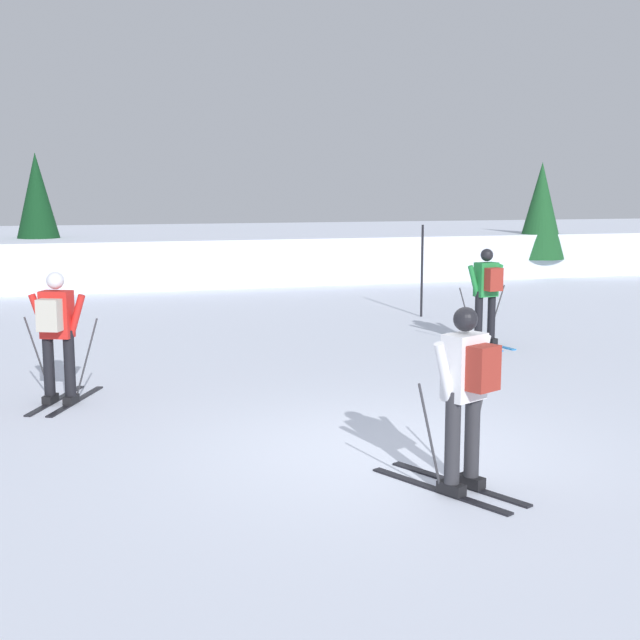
{
  "coord_description": "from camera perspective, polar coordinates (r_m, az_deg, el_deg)",
  "views": [
    {
      "loc": [
        -3.16,
        -8.17,
        2.74
      ],
      "look_at": [
        0.33,
        3.31,
        0.9
      ],
      "focal_mm": 48.03,
      "sensor_mm": 36.0,
      "label": 1
    }
  ],
  "objects": [
    {
      "name": "ground_plane",
      "position": [
        9.18,
        4.09,
        -8.68
      ],
      "size": [
        120.0,
        120.0,
        0.0
      ],
      "primitive_type": "plane",
      "color": "silver"
    },
    {
      "name": "far_snow_ridge",
      "position": [
        27.98,
        -10.39,
        4.35
      ],
      "size": [
        80.0,
        9.09,
        1.35
      ],
      "primitive_type": "cube",
      "color": "silver",
      "rests_on": "ground"
    },
    {
      "name": "conifer_far_right",
      "position": [
        25.85,
        -18.32,
        7.1
      ],
      "size": [
        1.53,
        1.53,
        3.76
      ],
      "color": "#513823",
      "rests_on": "ground"
    },
    {
      "name": "skier_white",
      "position": [
        7.79,
        9.68,
        -4.66
      ],
      "size": [
        1.01,
        1.61,
        1.71
      ],
      "color": "black",
      "rests_on": "ground"
    },
    {
      "name": "conifer_far_left",
      "position": [
        27.65,
        14.5,
        7.04
      ],
      "size": [
        1.53,
        1.53,
        3.56
      ],
      "color": "#513823",
      "rests_on": "ground"
    },
    {
      "name": "skier_green",
      "position": [
        15.3,
        11.04,
        1.86
      ],
      "size": [
        0.99,
        1.64,
        1.71
      ],
      "color": "#237AC6",
      "rests_on": "ground"
    },
    {
      "name": "trail_marker_pole",
      "position": [
        18.57,
        6.81,
        3.26
      ],
      "size": [
        0.05,
        0.05,
        1.98
      ],
      "primitive_type": "cylinder",
      "color": "black",
      "rests_on": "ground"
    },
    {
      "name": "skier_red",
      "position": [
        11.34,
        -17.13,
        -0.73
      ],
      "size": [
        1.01,
        1.61,
        1.71
      ],
      "color": "black",
      "rests_on": "ground"
    }
  ]
}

